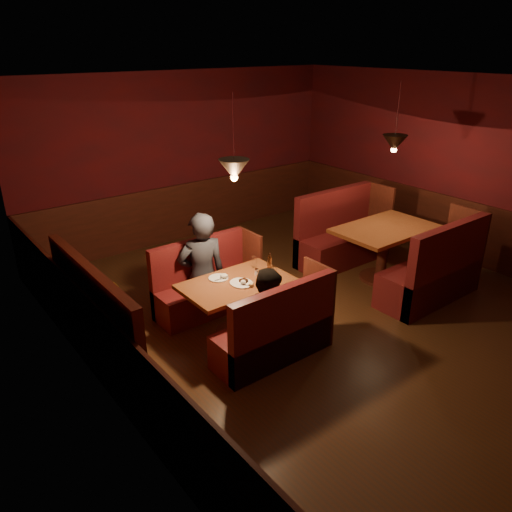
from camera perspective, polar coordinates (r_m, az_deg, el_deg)
room at (r=6.24m, az=6.04°, el=1.86°), size 6.02×7.02×2.92m
main_table at (r=6.02m, az=-2.18°, el=-4.29°), size 1.30×0.79×0.91m
main_bench_far at (r=6.67m, az=-5.74°, el=-3.64°), size 1.43×0.51×0.97m
main_bench_near at (r=5.63m, az=2.43°, el=-9.03°), size 1.43×0.51×0.97m
second_table at (r=7.59m, az=14.40°, el=1.69°), size 1.48×0.94×0.83m
second_bench_far at (r=8.23m, az=9.62°, el=1.96°), size 1.63×0.61×1.17m
second_bench_near at (r=7.26m, az=19.78°, el=-2.13°), size 1.63×0.61×1.17m
diner_a at (r=6.36m, az=-6.30°, el=0.49°), size 0.72×0.57×1.74m
diner_b at (r=5.52m, az=1.73°, el=-4.96°), size 0.82×0.72×1.42m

